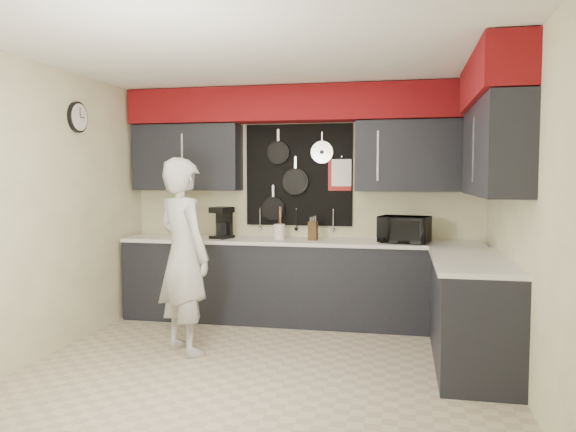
% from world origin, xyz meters
% --- Properties ---
extents(ground, '(4.00, 4.00, 0.00)m').
position_xyz_m(ground, '(0.00, 0.00, 0.00)').
color(ground, beige).
rests_on(ground, ground).
extents(back_wall_assembly, '(4.00, 0.36, 2.60)m').
position_xyz_m(back_wall_assembly, '(0.01, 1.60, 2.01)').
color(back_wall_assembly, '#EFECB9').
rests_on(back_wall_assembly, ground).
extents(right_wall_assembly, '(0.36, 3.50, 2.60)m').
position_xyz_m(right_wall_assembly, '(1.85, 0.26, 1.94)').
color(right_wall_assembly, '#EFECB9').
rests_on(right_wall_assembly, ground).
extents(left_wall_assembly, '(0.05, 3.50, 2.60)m').
position_xyz_m(left_wall_assembly, '(-1.99, 0.02, 1.33)').
color(left_wall_assembly, '#EFECB9').
rests_on(left_wall_assembly, ground).
extents(base_cabinets, '(3.95, 2.20, 0.92)m').
position_xyz_m(base_cabinets, '(0.49, 1.13, 0.46)').
color(base_cabinets, black).
rests_on(base_cabinets, ground).
extents(microwave, '(0.57, 0.45, 0.28)m').
position_xyz_m(microwave, '(1.13, 1.38, 1.06)').
color(microwave, black).
rests_on(microwave, base_cabinets).
extents(knife_block, '(0.10, 0.10, 0.20)m').
position_xyz_m(knife_block, '(0.17, 1.41, 1.02)').
color(knife_block, '#3D2613').
rests_on(knife_block, base_cabinets).
extents(utensil_crock, '(0.13, 0.13, 0.16)m').
position_xyz_m(utensil_crock, '(-0.22, 1.47, 1.00)').
color(utensil_crock, white).
rests_on(utensil_crock, base_cabinets).
extents(coffee_maker, '(0.25, 0.28, 0.35)m').
position_xyz_m(coffee_maker, '(-0.86, 1.42, 1.10)').
color(coffee_maker, black).
rests_on(coffee_maker, base_cabinets).
extents(person, '(0.78, 0.73, 1.78)m').
position_xyz_m(person, '(-0.83, 0.20, 0.89)').
color(person, beige).
rests_on(person, ground).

